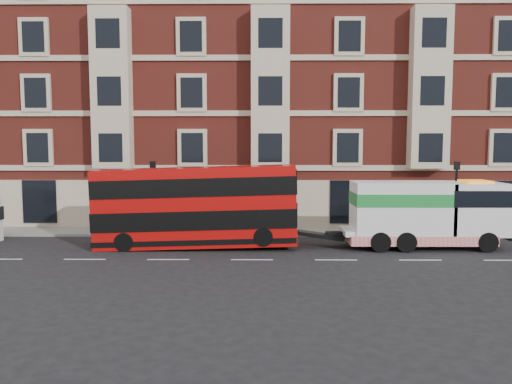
% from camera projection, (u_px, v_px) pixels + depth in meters
% --- Properties ---
extents(ground, '(120.00, 120.00, 0.00)m').
position_uv_depth(ground, '(252.00, 260.00, 23.73)').
color(ground, black).
rests_on(ground, ground).
extents(sidewalk, '(90.00, 3.00, 0.15)m').
position_uv_depth(sidewalk, '(254.00, 231.00, 31.19)').
color(sidewalk, slate).
rests_on(sidewalk, ground).
extents(victorian_terrace, '(45.00, 12.00, 20.40)m').
position_uv_depth(victorian_terrace, '(262.00, 84.00, 37.75)').
color(victorian_terrace, maroon).
rests_on(victorian_terrace, ground).
extents(lamp_post_west, '(0.35, 0.15, 4.35)m').
position_uv_depth(lamp_post_west, '(153.00, 192.00, 29.72)').
color(lamp_post_west, black).
rests_on(lamp_post_west, sidewalk).
extents(lamp_post_east, '(0.35, 0.15, 4.35)m').
position_uv_depth(lamp_post_east, '(456.00, 192.00, 29.54)').
color(lamp_post_east, black).
rests_on(lamp_post_east, sidewalk).
extents(double_decker_bus, '(10.57, 2.43, 4.28)m').
position_uv_depth(double_decker_bus, '(196.00, 205.00, 26.44)').
color(double_decker_bus, '#AD0A09').
rests_on(double_decker_bus, ground).
extents(tow_truck, '(8.46, 2.50, 3.53)m').
position_uv_depth(tow_truck, '(423.00, 213.00, 26.36)').
color(tow_truck, white).
rests_on(tow_truck, ground).
extents(pedestrian, '(0.63, 0.48, 1.53)m').
position_uv_depth(pedestrian, '(163.00, 219.00, 30.86)').
color(pedestrian, '#171E2F').
rests_on(pedestrian, sidewalk).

